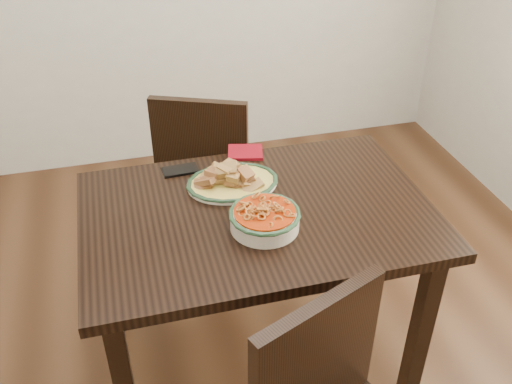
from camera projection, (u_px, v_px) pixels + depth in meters
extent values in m
plane|color=#392112|center=(235.00, 359.00, 2.36)|extent=(3.50, 3.50, 0.00)
cube|color=black|center=(257.00, 214.00, 1.96)|extent=(1.20, 0.80, 0.04)
cube|color=black|center=(421.00, 328.00, 2.03)|extent=(0.06, 0.06, 0.71)
cube|color=black|center=(114.00, 263.00, 2.32)|extent=(0.06, 0.06, 0.71)
cube|color=black|center=(351.00, 223.00, 2.54)|extent=(0.06, 0.06, 0.71)
cube|color=black|center=(212.00, 170.00, 2.77)|extent=(0.55, 0.55, 0.04)
cube|color=black|center=(252.00, 192.00, 3.01)|extent=(0.04, 0.04, 0.41)
cube|color=black|center=(189.00, 187.00, 3.05)|extent=(0.04, 0.04, 0.41)
cube|color=black|center=(241.00, 231.00, 2.73)|extent=(0.04, 0.04, 0.41)
cube|color=black|center=(172.00, 225.00, 2.77)|extent=(0.04, 0.04, 0.41)
cube|color=black|center=(200.00, 146.00, 2.48)|extent=(0.40, 0.20, 0.44)
cube|color=black|center=(316.00, 362.00, 1.52)|extent=(0.40, 0.20, 0.44)
ellipsoid|color=#EDE4C8|center=(233.00, 184.00, 2.07)|extent=(0.33, 0.25, 0.02)
ellipsoid|color=gold|center=(232.00, 182.00, 2.07)|extent=(0.32, 0.24, 0.01)
torus|color=#16311D|center=(232.00, 182.00, 2.07)|extent=(0.26, 0.26, 0.01)
cylinder|color=beige|center=(265.00, 220.00, 1.85)|extent=(0.23, 0.23, 0.06)
torus|color=#1B3D22|center=(265.00, 214.00, 1.84)|extent=(0.24, 0.24, 0.02)
cylinder|color=#9B2807|center=(265.00, 212.00, 1.84)|extent=(0.20, 0.20, 0.01)
cube|color=black|center=(180.00, 170.00, 2.15)|extent=(0.14, 0.08, 0.01)
cube|color=maroon|center=(245.00, 152.00, 2.26)|extent=(0.16, 0.14, 0.01)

